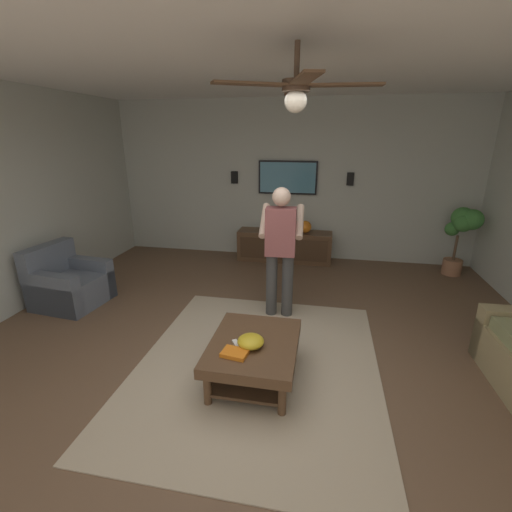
{
  "coord_description": "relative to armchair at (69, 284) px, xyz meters",
  "views": [
    {
      "loc": [
        -2.9,
        -0.63,
        2.2
      ],
      "look_at": [
        0.84,
        0.1,
        0.9
      ],
      "focal_mm": 24.81,
      "sensor_mm": 36.0,
      "label": 1
    }
  ],
  "objects": [
    {
      "name": "armchair",
      "position": [
        0.0,
        0.0,
        0.0
      ],
      "size": [
        0.88,
        0.89,
        0.82
      ],
      "rotation": [
        0.0,
        0.0,
        -1.67
      ],
      "color": "slate",
      "rests_on": "ground"
    },
    {
      "name": "remote_white",
      "position": [
        -1.19,
        -2.66,
        0.13
      ],
      "size": [
        0.15,
        0.12,
        0.02
      ],
      "primitive_type": "cube",
      "rotation": [
        0.0,
        0.0,
        0.56
      ],
      "color": "white",
      "rests_on": "coffee_table"
    },
    {
      "name": "vase_round",
      "position": [
        2.33,
        -3.05,
        0.38
      ],
      "size": [
        0.22,
        0.22,
        0.22
      ],
      "primitive_type": "sphere",
      "color": "orange",
      "rests_on": "media_console"
    },
    {
      "name": "wall_back_tv",
      "position": [
        2.68,
        -2.73,
        1.14
      ],
      "size": [
        0.1,
        6.67,
        2.83
      ],
      "primitive_type": "cube",
      "color": "#B2B7AD",
      "rests_on": "ground"
    },
    {
      "name": "media_console",
      "position": [
        2.35,
        -2.68,
        -0.0
      ],
      "size": [
        0.45,
        1.7,
        0.55
      ],
      "rotation": [
        0.0,
        0.0,
        3.14
      ],
      "color": "#513823",
      "rests_on": "ground"
    },
    {
      "name": "person_standing",
      "position": [
        0.24,
        -2.86,
        0.65
      ],
      "size": [
        0.55,
        0.55,
        1.64
      ],
      "rotation": [
        0.0,
        0.0,
        0.04
      ],
      "color": "#3F3F3F",
      "rests_on": "ground"
    },
    {
      "name": "potted_plant_tall",
      "position": [
        2.19,
        -5.57,
        0.51
      ],
      "size": [
        0.44,
        0.5,
        1.12
      ],
      "color": "#9E6B4C",
      "rests_on": "ground"
    },
    {
      "name": "ground_plane",
      "position": [
        -0.97,
        -2.73,
        -0.28
      ],
      "size": [
        8.65,
        8.65,
        0.0
      ],
      "primitive_type": "plane",
      "color": "brown"
    },
    {
      "name": "book",
      "position": [
        -1.33,
        -2.67,
        0.14
      ],
      "size": [
        0.19,
        0.24,
        0.04
      ],
      "primitive_type": "cube",
      "rotation": [
        0.0,
        0.0,
        4.56
      ],
      "color": "orange",
      "rests_on": "coffee_table"
    },
    {
      "name": "tv",
      "position": [
        2.59,
        -2.68,
        1.21
      ],
      "size": [
        0.05,
        1.05,
        0.59
      ],
      "rotation": [
        0.0,
        0.0,
        3.14
      ],
      "color": "black"
    },
    {
      "name": "ceiling_fan",
      "position": [
        -1.13,
        -3.12,
        2.23
      ],
      "size": [
        1.2,
        1.16,
        0.46
      ],
      "color": "#4C3828"
    },
    {
      "name": "coffee_table",
      "position": [
        -1.09,
        -2.8,
        0.02
      ],
      "size": [
        1.0,
        0.8,
        0.4
      ],
      "color": "#513823",
      "rests_on": "ground"
    },
    {
      "name": "area_rug",
      "position": [
        -0.89,
        -2.8,
        -0.27
      ],
      "size": [
        2.84,
        2.38,
        0.01
      ],
      "primitive_type": "cube",
      "color": "tan",
      "rests_on": "ground"
    },
    {
      "name": "wall_speaker_left",
      "position": [
        2.6,
        -3.78,
        1.21
      ],
      "size": [
        0.06,
        0.12,
        0.22
      ],
      "primitive_type": "cube",
      "color": "black"
    },
    {
      "name": "ceiling_slab",
      "position": [
        -0.97,
        -2.73,
        2.61
      ],
      "size": [
        7.41,
        6.67,
        0.1
      ],
      "primitive_type": "cube",
      "color": "white"
    },
    {
      "name": "wall_speaker_right",
      "position": [
        2.6,
        -1.69,
        1.19
      ],
      "size": [
        0.06,
        0.12,
        0.22
      ],
      "primitive_type": "cube",
      "color": "black"
    },
    {
      "name": "bowl",
      "position": [
        -1.18,
        -2.78,
        0.18
      ],
      "size": [
        0.24,
        0.24,
        0.11
      ],
      "primitive_type": "ellipsoid",
      "color": "gold",
      "rests_on": "coffee_table"
    }
  ]
}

